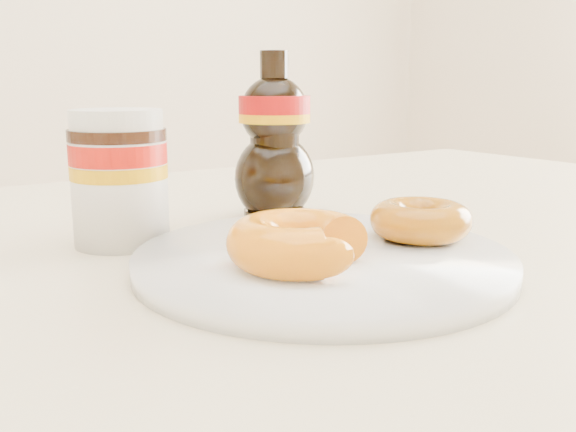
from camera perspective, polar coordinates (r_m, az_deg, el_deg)
dining_table at (r=0.69m, az=1.97°, el=-7.72°), size 1.40×0.90×0.75m
plate at (r=0.52m, az=3.11°, el=-3.89°), size 0.30×0.30×0.02m
donut_bitten at (r=0.47m, az=0.92°, el=-2.34°), size 0.14×0.14×0.04m
donut_whole at (r=0.57m, az=11.70°, el=-0.34°), size 0.09×0.09×0.03m
nutella_jar at (r=0.60m, az=-14.77°, el=3.76°), size 0.09×0.09×0.12m
syrup_bottle at (r=0.70m, az=-1.21°, el=7.17°), size 0.11×0.10×0.18m
dark_jar at (r=0.60m, az=-15.32°, el=0.82°), size 0.05×0.05×0.08m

